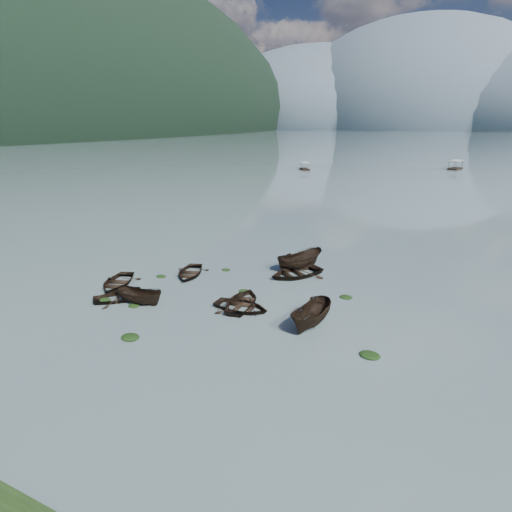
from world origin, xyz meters
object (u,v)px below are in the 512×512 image
at_px(pontoon_left, 305,170).
at_px(pontoon_centre, 455,169).
at_px(rowboat_3, 243,305).
at_px(rowboat_0, 117,285).

distance_m(pontoon_left, pontoon_centre, 43.59).
height_order(pontoon_left, pontoon_centre, pontoon_centre).
distance_m(rowboat_3, pontoon_centre, 107.45).
bearing_deg(pontoon_centre, rowboat_0, -86.94).
xyz_separation_m(rowboat_0, pontoon_left, (-13.03, 87.80, 0.00)).
bearing_deg(pontoon_left, rowboat_3, -102.23).
bearing_deg(rowboat_0, pontoon_left, 78.84).
distance_m(rowboat_0, pontoon_centre, 110.54).
bearing_deg(pontoon_centre, pontoon_left, -136.58).
xyz_separation_m(rowboat_0, pontoon_centre, (25.87, 107.47, 0.00)).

